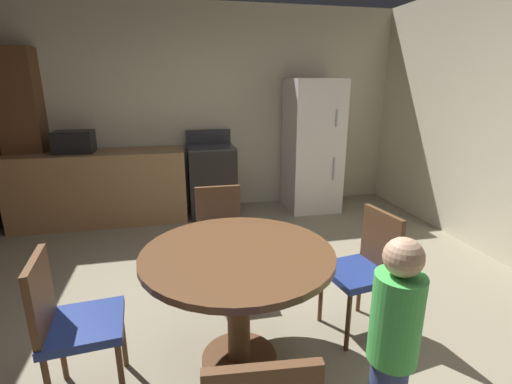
% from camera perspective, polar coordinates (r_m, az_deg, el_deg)
% --- Properties ---
extents(ground_plane, '(14.00, 14.00, 0.00)m').
position_cam_1_polar(ground_plane, '(2.79, 0.06, -20.93)').
color(ground_plane, gray).
extents(wall_back, '(5.50, 0.12, 2.70)m').
position_cam_1_polar(wall_back, '(5.17, -7.31, 12.48)').
color(wall_back, beige).
rests_on(wall_back, ground).
extents(kitchen_counter, '(2.07, 0.60, 0.90)m').
position_cam_1_polar(kitchen_counter, '(4.99, -22.86, 0.66)').
color(kitchen_counter, '#9E754C').
rests_on(kitchen_counter, ground).
extents(pantry_column, '(0.44, 0.36, 2.10)m').
position_cam_1_polar(pantry_column, '(5.26, -32.05, 6.91)').
color(pantry_column, brown).
rests_on(pantry_column, ground).
extents(oven_range, '(0.60, 0.60, 1.10)m').
position_cam_1_polar(oven_range, '(4.92, -6.87, 1.86)').
color(oven_range, black).
rests_on(oven_range, ground).
extents(refrigerator, '(0.68, 0.68, 1.76)m').
position_cam_1_polar(refrigerator, '(5.10, 8.72, 7.05)').
color(refrigerator, white).
rests_on(refrigerator, ground).
extents(microwave, '(0.44, 0.32, 0.26)m').
position_cam_1_polar(microwave, '(4.93, -26.36, 6.98)').
color(microwave, black).
rests_on(microwave, kitchen_counter).
extents(dining_table, '(1.13, 1.13, 0.76)m').
position_cam_1_polar(dining_table, '(2.24, -2.79, -12.90)').
color(dining_table, brown).
rests_on(dining_table, ground).
extents(chair_north, '(0.40, 0.40, 0.87)m').
position_cam_1_polar(chair_north, '(3.11, -5.56, -6.22)').
color(chair_north, brown).
rests_on(chair_north, ground).
extents(chair_east, '(0.46, 0.46, 0.87)m').
position_cam_1_polar(chair_east, '(2.69, 16.62, -10.69)').
color(chair_east, brown).
rests_on(chair_east, ground).
extents(chair_west, '(0.43, 0.43, 0.87)m').
position_cam_1_polar(chair_west, '(2.28, -26.96, -17.18)').
color(chair_west, brown).
rests_on(chair_west, ground).
extents(person_child, '(0.31, 0.31, 1.09)m').
position_cam_1_polar(person_child, '(1.88, 20.43, -21.16)').
color(person_child, '#3D4C84').
rests_on(person_child, ground).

